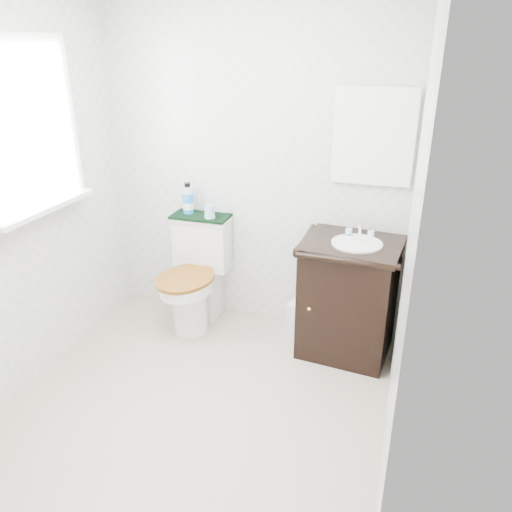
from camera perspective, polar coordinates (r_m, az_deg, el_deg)
The scene contains 14 objects.
floor at distance 3.13m, azimuth -7.23°, elevation -16.98°, with size 2.40×2.40×0.00m, color #A29682.
wall_back at distance 3.60m, azimuth -0.23°, elevation 10.26°, with size 2.40×2.40×0.00m, color silver.
wall_front at distance 1.64m, azimuth -27.14°, elevation -9.18°, with size 2.40×2.40×0.00m, color silver.
wall_left at distance 3.16m, azimuth -27.00°, elevation 5.84°, with size 2.40×2.40×0.00m, color silver.
wall_right at distance 2.29m, azimuth 17.09°, elevation 1.47°, with size 2.40×2.40×0.00m, color silver.
window at distance 3.24m, azimuth -24.72°, elevation 13.06°, with size 0.02×0.70×0.90m, color white.
mirror at distance 3.37m, azimuth 13.29°, elevation 13.10°, with size 0.50×0.02×0.60m, color silver.
toilet at distance 3.81m, azimuth -6.78°, elevation -2.65°, with size 0.44×0.65×0.81m.
vanity at distance 3.44m, azimuth 10.53°, elevation -4.46°, with size 0.68×0.60×0.92m.
trash_bin at distance 3.66m, azimuth 5.36°, elevation -7.42°, with size 0.24×0.21×0.29m.
towel at distance 3.74m, azimuth -6.35°, elevation 4.53°, with size 0.43×0.22×0.02m, color black.
mouthwash_bottle at distance 3.77m, azimuth -7.78°, elevation 6.44°, with size 0.08×0.08×0.23m.
cup at distance 3.66m, azimuth -5.33°, elevation 5.12°, with size 0.08×0.08×0.10m, color #86C1DB.
soap_bar at distance 3.37m, azimuth 10.55°, elevation 2.36°, with size 0.07×0.05×0.02m, color #196A7B.
Camera 1 is at (1.07, -2.14, 2.01)m, focal length 35.00 mm.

